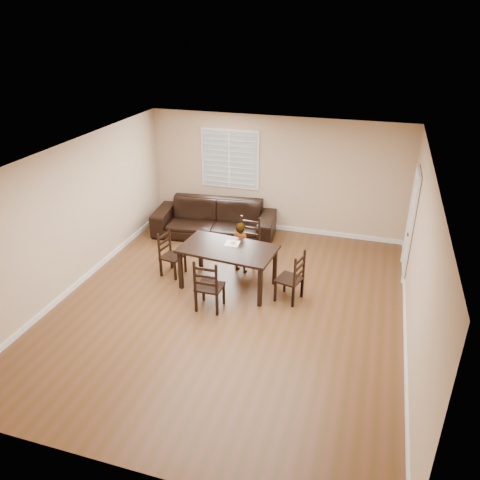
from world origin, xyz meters
name	(u,v)px	position (x,y,z in m)	size (l,w,h in m)	color
ground	(229,306)	(0.00, 0.00, 0.00)	(7.00, 7.00, 0.00)	brown
room	(234,209)	(0.04, 0.18, 1.81)	(6.04, 7.04, 2.72)	tan
dining_table	(228,252)	(-0.23, 0.65, 0.73)	(1.83, 1.14, 0.82)	black
chair_near	(249,242)	(-0.13, 1.74, 0.44)	(0.46, 0.44, 0.98)	black
chair_far	(207,289)	(-0.31, -0.27, 0.45)	(0.45, 0.42, 1.00)	black
chair_left	(168,254)	(-1.53, 0.78, 0.42)	(0.46, 0.48, 0.92)	black
chair_right	(295,280)	(1.08, 0.50, 0.44)	(0.50, 0.53, 0.97)	black
child	(241,247)	(-0.17, 1.27, 0.53)	(0.39, 0.26, 1.07)	gray
napkin	(232,243)	(-0.21, 0.84, 0.82)	(0.26, 0.26, 0.00)	silver
donut	(233,242)	(-0.19, 0.84, 0.84)	(0.11, 0.11, 0.04)	#D3904B
sofa	(214,219)	(-1.25, 2.73, 0.41)	(2.79, 1.09, 0.81)	black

